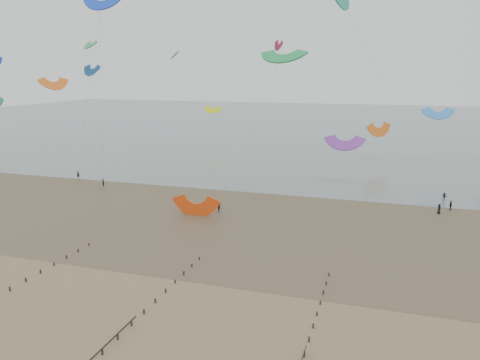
% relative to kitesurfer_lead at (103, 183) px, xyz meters
% --- Properties ---
extents(ground, '(500.00, 500.00, 0.00)m').
position_rel_kitesurfer_lead_xyz_m(ground, '(33.39, -45.30, -0.92)').
color(ground, brown).
rests_on(ground, ground).
extents(sea_and_shore, '(500.00, 665.00, 0.03)m').
position_rel_kitesurfer_lead_xyz_m(sea_and_shore, '(29.31, -10.89, -0.91)').
color(sea_and_shore, '#475654').
rests_on(sea_and_shore, ground).
extents(kitesurfer_lead, '(0.79, 0.68, 1.83)m').
position_rel_kitesurfer_lead_xyz_m(kitesurfer_lead, '(0.00, 0.00, 0.00)').
color(kitesurfer_lead, black).
rests_on(kitesurfer_lead, ground).
extents(kitesurfers, '(129.44, 23.40, 1.86)m').
position_rel_kitesurfer_lead_xyz_m(kitesurfers, '(62.07, 0.37, -0.03)').
color(kitesurfers, black).
rests_on(kitesurfers, ground).
extents(grounded_kite, '(7.79, 6.15, 4.20)m').
position_rel_kitesurfer_lead_xyz_m(grounded_kite, '(28.84, -14.07, -0.92)').
color(grounded_kite, '#EE440F').
rests_on(grounded_kite, ground).
extents(kites_airborne, '(247.66, 114.58, 38.34)m').
position_rel_kitesurfer_lead_xyz_m(kites_airborne, '(20.11, 42.95, 20.06)').
color(kites_airborne, blue).
rests_on(kites_airborne, ground).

